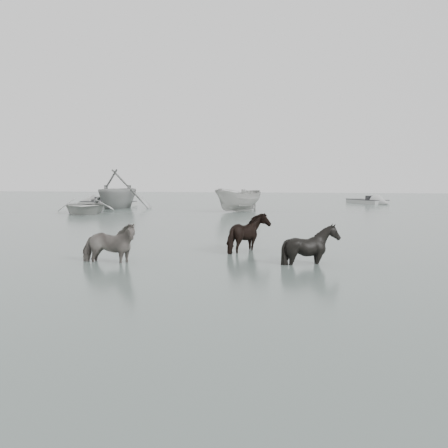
% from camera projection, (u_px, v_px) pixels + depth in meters
% --- Properties ---
extents(ground, '(140.00, 140.00, 0.00)m').
position_uv_depth(ground, '(191.00, 263.00, 13.43)').
color(ground, '#505F58').
rests_on(ground, ground).
extents(pony_pinto, '(1.67, 0.78, 1.40)m').
position_uv_depth(pony_pinto, '(108.00, 237.00, 13.45)').
color(pony_pinto, black).
rests_on(pony_pinto, ground).
extents(pony_dark, '(1.25, 1.44, 1.42)m').
position_uv_depth(pony_dark, '(249.00, 229.00, 15.51)').
color(pony_dark, black).
rests_on(pony_dark, ground).
extents(pony_black, '(1.63, 1.53, 1.47)m').
position_uv_depth(pony_black, '(311.00, 236.00, 13.34)').
color(pony_black, black).
rests_on(pony_black, ground).
extents(rowboat_lead, '(5.57, 6.42, 1.11)m').
position_uv_depth(rowboat_lead, '(84.00, 205.00, 33.09)').
color(rowboat_lead, beige).
rests_on(rowboat_lead, ground).
extents(rowboat_trail, '(5.48, 6.25, 3.14)m').
position_uv_depth(rowboat_trail, '(118.00, 188.00, 38.34)').
color(rowboat_trail, '#9C9E9C').
rests_on(rowboat_trail, ground).
extents(boat_small, '(3.76, 4.77, 1.75)m').
position_uv_depth(boat_small, '(239.00, 199.00, 34.83)').
color(boat_small, '#A6A7A2').
rests_on(boat_small, ground).
extents(skiff_outer, '(6.37, 1.92, 0.75)m').
position_uv_depth(skiff_outer, '(108.00, 201.00, 42.30)').
color(skiff_outer, '#A9AAA5').
rests_on(skiff_outer, ground).
extents(skiff_mid, '(4.51, 5.86, 0.75)m').
position_uv_depth(skiff_mid, '(367.00, 199.00, 45.99)').
color(skiff_mid, '#9FA19F').
rests_on(skiff_mid, ground).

